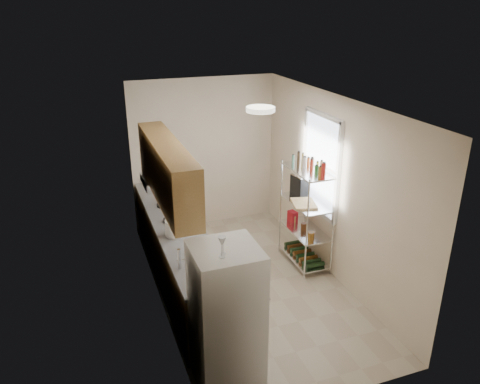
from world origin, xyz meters
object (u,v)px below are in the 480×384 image
object	(u,v)px
frying_pan_large	(172,220)
cutting_board	(304,204)
espresso_machine	(300,184)
refrigerator	(226,318)
rice_cooker	(175,228)

from	to	relation	value
frying_pan_large	cutting_board	world-z (taller)	cutting_board
frying_pan_large	cutting_board	distance (m)	1.90
frying_pan_large	espresso_machine	distance (m)	2.01
espresso_machine	frying_pan_large	bearing A→B (deg)	171.40
espresso_machine	cutting_board	bearing A→B (deg)	-118.64
cutting_board	espresso_machine	distance (m)	0.44
cutting_board	frying_pan_large	bearing A→B (deg)	170.20
refrigerator	cutting_board	world-z (taller)	refrigerator
rice_cooker	cutting_board	distance (m)	1.91
rice_cooker	cutting_board	world-z (taller)	rice_cooker
refrigerator	frying_pan_large	xyz separation A→B (m)	(-0.08, 2.15, 0.13)
refrigerator	rice_cooker	size ratio (longest dim) A/B	5.97
frying_pan_large	cutting_board	size ratio (longest dim) A/B	0.59
refrigerator	espresso_machine	size ratio (longest dim) A/B	5.11
refrigerator	espresso_machine	xyz separation A→B (m)	(1.92, 2.22, 0.38)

